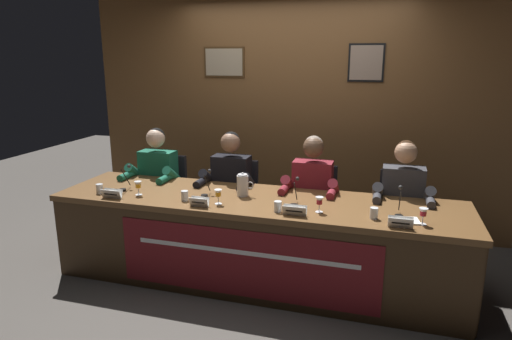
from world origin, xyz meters
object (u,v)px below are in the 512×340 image
at_px(water_cup_far_right, 374,214).
at_px(water_cup_center_right, 278,207).
at_px(chair_far_right, 399,222).
at_px(juice_glass_far_left, 138,186).
at_px(panelist_far_right, 402,200).
at_px(microphone_far_right, 399,206).
at_px(nameplate_far_left, 112,194).
at_px(microphone_center_left, 206,187).
at_px(chair_center_left, 236,206).
at_px(chair_center_right, 313,214).
at_px(document_stack_far_right, 404,221).
at_px(conference_table, 252,229).
at_px(panelist_center_left, 229,185).
at_px(juice_glass_center_left, 218,194).
at_px(panelist_center_right, 311,192).
at_px(panelist_far_left, 155,179).
at_px(nameplate_center_left, 199,202).
at_px(nameplate_center_right, 295,210).
at_px(microphone_far_left, 125,182).
at_px(juice_glass_center_right, 319,202).
at_px(microphone_center_right, 295,196).
at_px(water_cup_center_left, 185,196).
at_px(water_cup_far_left, 100,189).
at_px(nameplate_far_right, 401,222).
at_px(water_pitcher_central, 243,185).
at_px(juice_glass_far_right, 423,213).
at_px(chair_far_left, 165,199).

bearing_deg(water_cup_far_right, water_cup_center_right, -175.52).
bearing_deg(chair_far_right, juice_glass_far_left, -159.61).
bearing_deg(panelist_far_right, microphone_far_right, -94.25).
relative_size(nameplate_far_left, microphone_center_left, 0.84).
distance_m(chair_center_left, chair_center_right, 0.80).
distance_m(chair_center_right, document_stack_far_right, 1.20).
bearing_deg(conference_table, panelist_center_left, 126.49).
distance_m(chair_center_left, chair_far_right, 1.60).
xyz_separation_m(microphone_center_left, water_cup_far_right, (1.42, -0.17, -0.04)).
relative_size(water_cup_center_right, microphone_far_right, 0.39).
height_order(juice_glass_center_left, panelist_center_right, panelist_center_right).
bearing_deg(chair_far_right, panelist_far_left, -175.25).
bearing_deg(nameplate_center_left, juice_glass_far_left, 167.91).
distance_m(conference_table, nameplate_center_right, 0.52).
bearing_deg(panelist_center_left, document_stack_far_right, -21.62).
distance_m(microphone_far_left, juice_glass_center_right, 1.78).
relative_size(panelist_center_left, microphone_center_right, 5.68).
bearing_deg(chair_center_right, nameplate_center_right, -90.01).
bearing_deg(nameplate_center_left, water_cup_center_left, 148.73).
height_order(nameplate_far_left, microphone_center_right, microphone_center_right).
relative_size(chair_center_right, juice_glass_center_right, 7.27).
xyz_separation_m(water_cup_far_left, juice_glass_center_right, (1.93, 0.06, 0.05)).
height_order(juice_glass_far_left, microphone_center_left, microphone_center_left).
relative_size(nameplate_center_right, panelist_far_right, 0.15).
height_order(water_cup_center_left, nameplate_far_right, water_cup_center_left).
relative_size(panelist_far_left, nameplate_center_right, 6.68).
height_order(conference_table, juice_glass_far_left, juice_glass_far_left).
bearing_deg(juice_glass_center_left, water_pitcher_central, 66.02).
bearing_deg(document_stack_far_right, microphone_far_left, 177.17).
relative_size(juice_glass_center_left, chair_center_right, 0.14).
xyz_separation_m(microphone_far_left, chair_far_right, (2.41, 0.71, -0.39)).
bearing_deg(water_cup_far_right, microphone_far_right, 33.07).
distance_m(juice_glass_far_left, microphone_center_left, 0.59).
bearing_deg(nameplate_center_left, water_cup_far_right, 5.01).
bearing_deg(juice_glass_center_right, microphone_far_right, 9.04).
relative_size(microphone_far_left, panelist_center_left, 0.18).
bearing_deg(water_cup_center_right, nameplate_far_right, -5.08).
distance_m(panelist_far_left, nameplate_center_left, 1.12).
distance_m(nameplate_far_left, juice_glass_far_left, 0.23).
xyz_separation_m(chair_center_left, document_stack_far_right, (1.60, -0.83, 0.32)).
bearing_deg(conference_table, nameplate_far_right, -11.33).
height_order(water_cup_center_left, water_cup_center_right, same).
height_order(conference_table, panelist_far_left, panelist_far_left).
distance_m(nameplate_far_left, water_cup_center_right, 1.44).
height_order(microphone_far_left, nameplate_far_right, microphone_far_left).
relative_size(conference_table, water_cup_far_left, 41.15).
distance_m(water_cup_center_left, microphone_far_right, 1.72).
bearing_deg(panelist_far_right, juice_glass_far_right, -79.63).
bearing_deg(panelist_far_right, chair_far_left, 175.25).
height_order(juice_glass_far_left, water_cup_far_left, juice_glass_far_left).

